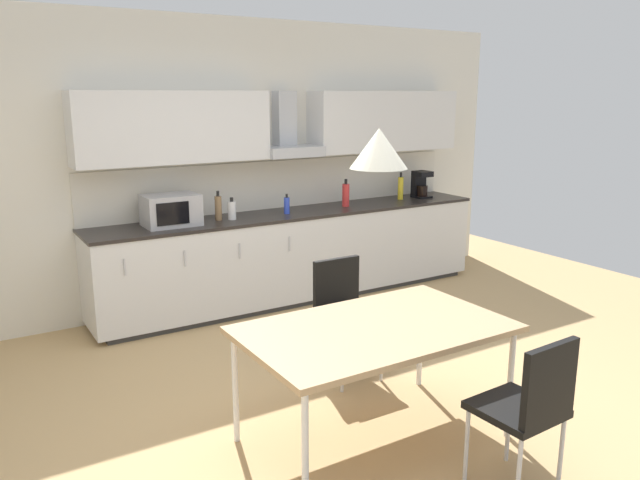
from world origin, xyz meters
The scene contains 16 objects.
ground_plane centered at (0.00, 0.00, -0.01)m, with size 9.28×7.36×0.02m, color tan.
wall_back centered at (0.00, 2.50, 1.38)m, with size 7.43×0.10×2.76m, color silver.
kitchen_counter centered at (0.98, 2.15, 0.45)m, with size 4.14×0.64×0.90m.
backsplash_tile centered at (0.98, 2.44, 1.14)m, with size 4.12×0.02×0.49m, color silver.
upper_wall_cabinets centered at (0.98, 2.29, 1.75)m, with size 4.12×0.40×0.64m.
microwave centered at (-0.30, 2.14, 1.04)m, with size 0.48×0.35×0.28m.
coffee_maker centered at (2.61, 2.17, 1.05)m, with size 0.18×0.19×0.30m.
bottle_white centered at (0.27, 2.11, 0.99)m, with size 0.08×0.08×0.21m.
bottle_yellow centered at (2.33, 2.18, 1.03)m, with size 0.06×0.06×0.30m.
bottle_brown centered at (0.15, 2.15, 1.02)m, with size 0.06×0.06×0.27m.
bottle_red centered at (1.57, 2.14, 1.02)m, with size 0.08×0.08×0.29m.
bottle_blue centered at (0.85, 2.10, 0.98)m, with size 0.06×0.06×0.20m.
dining_table centered at (0.04, -0.45, 0.69)m, with size 1.55×0.94×0.73m.
chair_far_right centered at (0.39, 0.40, 0.53)m, with size 0.40×0.40×0.87m.
chair_near_right centered at (0.39, -1.30, 0.53)m, with size 0.42×0.42×0.87m.
pendant_lamp centered at (0.04, -0.45, 1.76)m, with size 0.32×0.32×0.22m, color silver.
Camera 1 is at (-2.04, -3.19, 2.05)m, focal length 35.00 mm.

